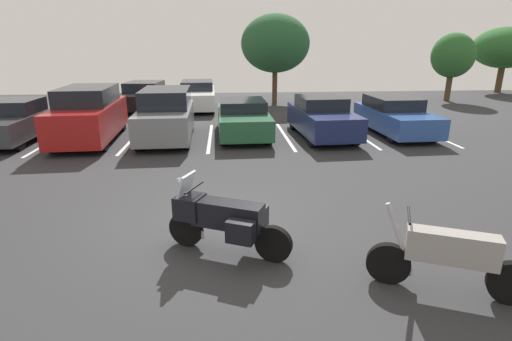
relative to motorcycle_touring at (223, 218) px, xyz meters
The scene contains 15 objects.
ground 1.11m from the motorcycle_touring, 96.19° to the left, with size 44.00×44.00×0.10m, color #2D2D30.
motorcycle_touring is the anchor object (origin of this frame).
motorcycle_second 3.47m from the motorcycle_touring, 24.16° to the right, with size 2.12×1.03×1.28m.
parking_stripes 8.97m from the motorcycle_touring, 102.60° to the left, with size 20.40×4.74×0.01m.
car_charcoal 11.63m from the motorcycle_touring, 130.83° to the left, with size 1.85×4.30×1.48m.
car_red 9.88m from the motorcycle_touring, 119.36° to the left, with size 2.08×4.86×1.94m.
car_grey 8.78m from the motorcycle_touring, 103.66° to the left, with size 1.94×4.30×1.83m.
car_green 9.06m from the motorcycle_touring, 85.13° to the left, with size 1.96×4.55×1.36m.
car_navy 9.35m from the motorcycle_touring, 66.23° to the left, with size 2.03×4.40×1.50m.
car_blue 11.22m from the motorcycle_touring, 52.79° to the left, with size 1.96×4.53×1.41m.
car_far_black 16.36m from the motorcycle_touring, 105.06° to the left, with size 2.32×4.77×1.44m.
car_far_white 15.79m from the motorcycle_touring, 94.95° to the left, with size 1.95×4.89×1.47m.
tree_left 18.01m from the motorcycle_touring, 80.04° to the left, with size 3.93×3.93×5.03m.
tree_far_right 29.33m from the motorcycle_touring, 47.16° to the left, with size 4.39×4.39×4.51m.
tree_rear 22.46m from the motorcycle_touring, 51.73° to the left, with size 2.51×2.51×4.02m.
Camera 1 is at (0.16, -6.96, 3.44)m, focal length 27.74 mm.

